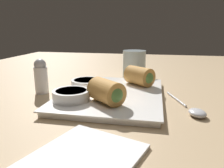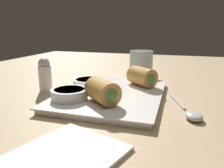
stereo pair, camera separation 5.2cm
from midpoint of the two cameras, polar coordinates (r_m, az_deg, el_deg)
table_surface at (r=56.27cm, az=1.41°, el=-4.00°), size 180.00×140.00×2.00cm
serving_plate at (r=54.04cm, az=2.73°, el=-2.84°), size 31.42×24.10×1.50cm
roll_front_left at (r=45.22cm, az=1.03°, el=-2.05°), size 8.61×8.83×4.99cm
roll_front_right at (r=59.73cm, az=10.59°, el=1.83°), size 8.53×8.86×4.99cm
dipping_bowl_near at (r=57.58cm, az=-3.58°, el=0.28°), size 8.13×8.13×2.24cm
dipping_bowl_far at (r=48.75cm, az=-8.11°, el=-2.52°), size 8.13×8.13×2.24cm
spoon at (r=46.23cm, az=23.10°, el=-7.27°), size 16.89×7.41×1.43cm
napkin at (r=30.56cm, az=-8.01°, el=-18.60°), size 18.75×17.32×0.60cm
drinking_glass at (r=76.14cm, az=9.55°, el=5.09°), size 7.95×7.95×9.21cm
salt_shaker at (r=60.61cm, az=-14.83°, el=2.34°), size 3.43×3.43×9.13cm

